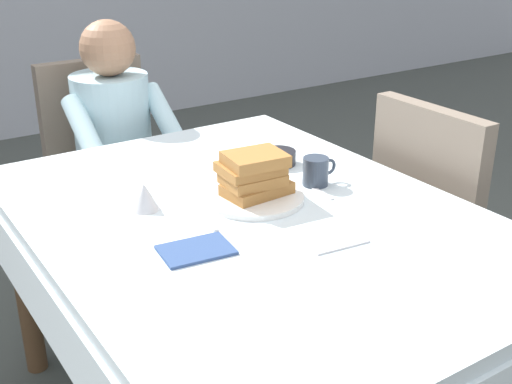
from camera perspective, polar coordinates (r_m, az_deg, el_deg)
name	(u,v)px	position (r m, az deg, el deg)	size (l,w,h in m)	color
dining_table_main	(252,244)	(1.81, -0.35, -4.48)	(1.12, 1.52, 0.74)	silver
chair_diner	(105,159)	(2.84, -12.88, 2.79)	(0.44, 0.45, 0.93)	#7A6B5B
diner_person	(117,137)	(2.65, -11.91, 4.63)	(0.40, 0.43, 1.12)	silver
chair_right_side	(442,217)	(2.33, 15.75, -2.10)	(0.45, 0.44, 0.93)	#7A6B5B
plate_breakfast	(254,198)	(1.85, -0.15, -0.49)	(0.28, 0.28, 0.02)	white
breakfast_stack	(254,174)	(1.83, -0.17, 1.57)	(0.20, 0.16, 0.12)	#A36B33
cup_coffee	(316,171)	(1.95, 5.22, 1.80)	(0.11, 0.08, 0.08)	#333D4C
bowl_butter	(279,157)	(2.11, 1.96, 3.01)	(0.11, 0.11, 0.04)	black
syrup_pitcher	(145,197)	(1.81, -9.60, -0.40)	(0.08, 0.08, 0.07)	silver
fork_left_of_plate	(198,218)	(1.75, -5.01, -2.26)	(0.18, 0.01, 0.01)	silver
knife_right_of_plate	(312,187)	(1.94, 4.87, 0.40)	(0.20, 0.01, 0.01)	silver
spoon_near_edge	(343,247)	(1.61, 7.52, -4.73)	(0.15, 0.01, 0.01)	silver
napkin_folded	(196,250)	(1.59, -5.20, -5.01)	(0.17, 0.12, 0.01)	#334C7F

